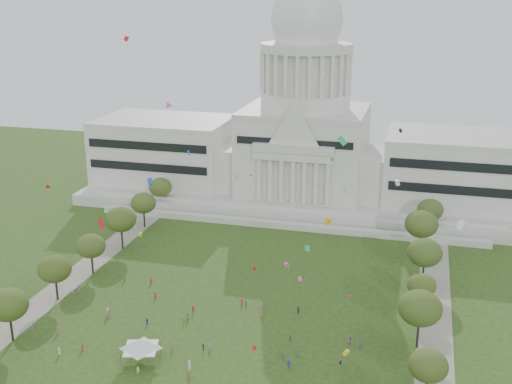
% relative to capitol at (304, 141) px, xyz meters
% --- Properties ---
extents(ground, '(400.00, 400.00, 0.00)m').
position_rel_capitol_xyz_m(ground, '(0.00, -113.59, -22.30)').
color(ground, '#2B4616').
rests_on(ground, ground).
extents(capitol, '(160.00, 64.50, 91.30)m').
position_rel_capitol_xyz_m(capitol, '(0.00, 0.00, 0.00)').
color(capitol, beige).
rests_on(capitol, ground).
extents(path_left, '(8.00, 160.00, 0.04)m').
position_rel_capitol_xyz_m(path_left, '(-48.00, -83.59, -22.28)').
color(path_left, gray).
rests_on(path_left, ground).
extents(path_right, '(8.00, 160.00, 0.04)m').
position_rel_capitol_xyz_m(path_right, '(48.00, -83.59, -22.28)').
color(path_right, gray).
rests_on(path_right, ground).
extents(row_tree_l_1, '(8.86, 8.86, 12.59)m').
position_rel_capitol_xyz_m(row_tree_l_1, '(-44.07, -116.55, -13.34)').
color(row_tree_l_1, black).
rests_on(row_tree_l_1, ground).
extents(row_tree_r_1, '(7.58, 7.58, 10.78)m').
position_rel_capitol_xyz_m(row_tree_r_1, '(46.22, -115.34, -14.64)').
color(row_tree_r_1, black).
rests_on(row_tree_r_1, ground).
extents(row_tree_l_2, '(8.42, 8.42, 11.97)m').
position_rel_capitol_xyz_m(row_tree_l_2, '(-45.04, -96.29, -13.79)').
color(row_tree_l_2, black).
rests_on(row_tree_l_2, ground).
extents(row_tree_r_2, '(9.55, 9.55, 13.58)m').
position_rel_capitol_xyz_m(row_tree_r_2, '(44.17, -96.15, -12.64)').
color(row_tree_r_2, black).
rests_on(row_tree_r_2, ground).
extents(row_tree_l_3, '(8.12, 8.12, 11.55)m').
position_rel_capitol_xyz_m(row_tree_l_3, '(-44.09, -79.67, -14.09)').
color(row_tree_l_3, black).
rests_on(row_tree_l_3, ground).
extents(row_tree_r_3, '(7.01, 7.01, 9.98)m').
position_rel_capitol_xyz_m(row_tree_r_3, '(44.40, -79.10, -15.21)').
color(row_tree_r_3, black).
rests_on(row_tree_r_3, ground).
extents(row_tree_l_4, '(9.29, 9.29, 13.21)m').
position_rel_capitol_xyz_m(row_tree_l_4, '(-44.08, -61.17, -12.90)').
color(row_tree_l_4, black).
rests_on(row_tree_l_4, ground).
extents(row_tree_r_4, '(9.19, 9.19, 13.06)m').
position_rel_capitol_xyz_m(row_tree_r_4, '(44.76, -63.55, -13.01)').
color(row_tree_r_4, black).
rests_on(row_tree_r_4, ground).
extents(row_tree_l_5, '(8.33, 8.33, 11.85)m').
position_rel_capitol_xyz_m(row_tree_l_5, '(-45.22, -42.58, -13.88)').
color(row_tree_l_5, black).
rests_on(row_tree_l_5, ground).
extents(row_tree_r_5, '(9.82, 9.82, 13.96)m').
position_rel_capitol_xyz_m(row_tree_r_5, '(43.49, -43.40, -12.37)').
color(row_tree_r_5, black).
rests_on(row_tree_r_5, ground).
extents(row_tree_l_6, '(8.19, 8.19, 11.64)m').
position_rel_capitol_xyz_m(row_tree_l_6, '(-46.87, -24.45, -14.02)').
color(row_tree_l_6, black).
rests_on(row_tree_l_6, ground).
extents(row_tree_r_6, '(8.42, 8.42, 11.97)m').
position_rel_capitol_xyz_m(row_tree_r_6, '(45.96, -25.46, -13.79)').
color(row_tree_r_6, black).
rests_on(row_tree_r_6, ground).
extents(event_tent, '(11.68, 11.68, 5.29)m').
position_rel_capitol_xyz_m(event_tent, '(-12.59, -116.54, -18.19)').
color(event_tent, '#4C4C4C').
rests_on(event_tent, ground).
extents(person_0, '(1.00, 1.02, 1.78)m').
position_rel_capitol_xyz_m(person_0, '(32.10, -99.64, -21.41)').
color(person_0, '#4C4C51').
rests_on(person_0, ground).
extents(person_2, '(1.14, 0.94, 2.01)m').
position_rel_capitol_xyz_m(person_2, '(29.81, -98.94, -21.29)').
color(person_2, '#994C8C').
rests_on(person_2, ground).
extents(person_3, '(1.05, 1.10, 1.55)m').
position_rel_capitol_xyz_m(person_3, '(16.40, -108.02, -21.52)').
color(person_3, '#4C4C51').
rests_on(person_3, ground).
extents(person_4, '(0.61, 0.97, 1.56)m').
position_rel_capitol_xyz_m(person_4, '(-1.20, -109.27, -21.52)').
color(person_4, navy).
rests_on(person_4, ground).
extents(person_5, '(1.47, 1.44, 1.59)m').
position_rel_capitol_xyz_m(person_5, '(0.18, -108.74, -21.50)').
color(person_5, silver).
rests_on(person_5, ground).
extents(person_7, '(0.81, 0.72, 1.84)m').
position_rel_capitol_xyz_m(person_7, '(-11.10, -121.52, -21.37)').
color(person_7, silver).
rests_on(person_7, ground).
extents(person_8, '(0.84, 0.57, 1.62)m').
position_rel_capitol_xyz_m(person_8, '(-17.74, -102.12, -21.48)').
color(person_8, navy).
rests_on(person_8, ground).
extents(person_9, '(1.40, 1.20, 1.93)m').
position_rel_capitol_xyz_m(person_9, '(18.42, -111.21, -21.33)').
color(person_9, navy).
rests_on(person_9, ground).
extents(person_10, '(0.55, 0.85, 1.34)m').
position_rel_capitol_xyz_m(person_10, '(16.50, -100.69, -21.62)').
color(person_10, '#4C4C51').
rests_on(person_10, ground).
extents(distant_crowd, '(62.02, 39.04, 1.92)m').
position_rel_capitol_xyz_m(distant_crowd, '(-14.63, -100.00, -21.43)').
color(distant_crowd, '#994C8C').
rests_on(distant_crowd, ground).
extents(kite_swarm, '(94.01, 100.13, 64.50)m').
position_rel_capitol_xyz_m(kite_swarm, '(4.85, -102.46, 9.88)').
color(kite_swarm, black).
rests_on(kite_swarm, ground).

